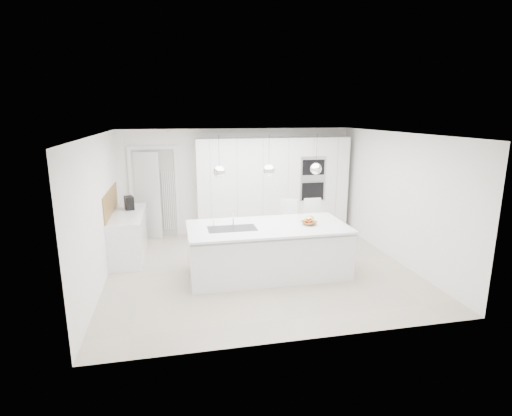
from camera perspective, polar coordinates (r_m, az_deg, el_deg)
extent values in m
plane|color=#BDB099|center=(7.61, 0.47, -8.60)|extent=(5.50, 5.50, 0.00)
plane|color=white|center=(9.65, -2.68, 3.84)|extent=(5.50, 0.00, 5.50)
plane|color=white|center=(7.19, -21.47, -0.42)|extent=(0.00, 5.00, 5.00)
plane|color=white|center=(7.06, 0.51, 10.55)|extent=(5.50, 5.50, 0.00)
cube|color=white|center=(9.53, 2.37, 3.12)|extent=(3.60, 0.60, 2.30)
cube|color=white|center=(9.52, -15.78, 1.72)|extent=(0.76, 0.38, 2.00)
cube|color=white|center=(8.50, -17.72, -3.80)|extent=(0.60, 1.80, 0.86)
cube|color=white|center=(8.38, -17.94, -0.86)|extent=(0.62, 1.82, 0.04)
cube|color=olive|center=(8.36, -20.03, 0.84)|extent=(0.02, 1.80, 0.50)
cube|color=white|center=(7.21, 1.77, -6.24)|extent=(2.80, 1.20, 0.86)
cube|color=white|center=(7.11, 1.70, -2.69)|extent=(2.84, 1.40, 0.04)
cylinder|color=white|center=(7.10, -3.29, -1.32)|extent=(0.02, 0.02, 0.30)
sphere|color=white|center=(6.70, -5.25, 5.18)|extent=(0.20, 0.20, 0.20)
sphere|color=white|center=(6.85, 1.85, 5.41)|extent=(0.20, 0.20, 0.20)
sphere|color=white|center=(7.10, 8.57, 5.55)|extent=(0.20, 0.20, 0.20)
imported|color=olive|center=(7.22, 7.59, -2.12)|extent=(0.35, 0.35, 0.07)
cube|color=black|center=(8.67, -17.67, 0.69)|extent=(0.23, 0.29, 0.28)
sphere|color=red|center=(7.21, 7.29, -1.83)|extent=(0.08, 0.08, 0.08)
sphere|color=red|center=(7.25, 7.79, -1.77)|extent=(0.08, 0.08, 0.08)
torus|color=yellow|center=(7.17, 7.58, -1.52)|extent=(0.24, 0.18, 0.22)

